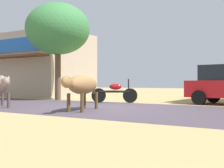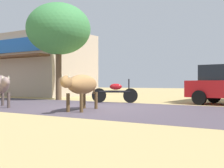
{
  "view_description": "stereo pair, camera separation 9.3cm",
  "coord_description": "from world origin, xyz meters",
  "px_view_note": "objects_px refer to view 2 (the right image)",
  "views": [
    {
      "loc": [
        6.4,
        -9.01,
        0.9
      ],
      "look_at": [
        0.06,
        0.92,
        0.86
      ],
      "focal_mm": 48.89,
      "sensor_mm": 36.0,
      "label": 1
    },
    {
      "loc": [
        6.48,
        -8.96,
        0.9
      ],
      "look_at": [
        0.06,
        0.92,
        0.86
      ],
      "focal_mm": 48.89,
      "sensor_mm": 36.0,
      "label": 2
    }
  ],
  "objects_px": {
    "roadside_tree": "(59,29)",
    "cow_far_dark": "(82,85)",
    "parked_motorcycle": "(115,92)",
    "cow_near_brown": "(0,85)"
  },
  "relations": [
    {
      "from": "roadside_tree",
      "to": "cow_far_dark",
      "type": "bearing_deg",
      "value": -40.42
    },
    {
      "from": "parked_motorcycle",
      "to": "cow_near_brown",
      "type": "bearing_deg",
      "value": -117.45
    },
    {
      "from": "roadside_tree",
      "to": "parked_motorcycle",
      "type": "xyz_separation_m",
      "value": [
        3.8,
        -0.37,
        -3.27
      ]
    },
    {
      "from": "parked_motorcycle",
      "to": "cow_far_dark",
      "type": "distance_m",
      "value": 4.07
    },
    {
      "from": "parked_motorcycle",
      "to": "cow_far_dark",
      "type": "height_order",
      "value": "cow_far_dark"
    },
    {
      "from": "cow_near_brown",
      "to": "parked_motorcycle",
      "type": "bearing_deg",
      "value": 62.55
    },
    {
      "from": "roadside_tree",
      "to": "cow_near_brown",
      "type": "xyz_separation_m",
      "value": [
        1.51,
        -4.78,
        -2.92
      ]
    },
    {
      "from": "roadside_tree",
      "to": "parked_motorcycle",
      "type": "height_order",
      "value": "roadside_tree"
    },
    {
      "from": "parked_motorcycle",
      "to": "cow_near_brown",
      "type": "height_order",
      "value": "cow_near_brown"
    },
    {
      "from": "roadside_tree",
      "to": "cow_far_dark",
      "type": "distance_m",
      "value": 7.16
    }
  ]
}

